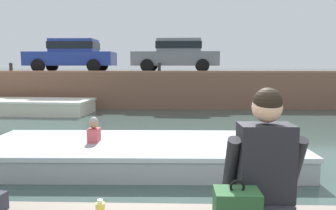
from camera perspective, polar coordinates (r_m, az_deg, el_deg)
name	(u,v)px	position (r m, az deg, el deg)	size (l,w,h in m)	color
ground_plane	(179,139)	(8.65, 1.99, -5.94)	(400.00, 400.00, 0.00)	#384C47
far_quay_wall	(179,87)	(17.38, 1.90, 3.22)	(60.00, 6.00, 1.61)	brown
far_wall_coping	(179,72)	(14.47, 1.93, 5.83)	(60.00, 0.24, 0.08)	#9F6C52
boat_moored_west_cream	(24,106)	(14.38, -23.77, -0.23)	(5.90, 2.18, 0.57)	silver
motorboat_passing	(126,153)	(6.49, -7.39, -8.31)	(7.37, 2.37, 0.94)	#93999E
car_leftmost_blue	(73,54)	(16.47, -16.29, 8.50)	(4.12, 1.94, 1.54)	#233893
car_left_inner_grey	(177,54)	(15.67, 1.55, 8.86)	(4.08, 2.04, 1.54)	slate
mooring_bollard_west	(11,67)	(16.43, -25.69, 5.98)	(0.15, 0.15, 0.45)	#2D2B28
mooring_bollard_mid	(159,67)	(14.62, -1.53, 6.63)	(0.15, 0.15, 0.45)	#2D2B28
person_seated_right	(263,173)	(2.40, 16.16, -11.25)	(0.54, 0.53, 0.96)	#282833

